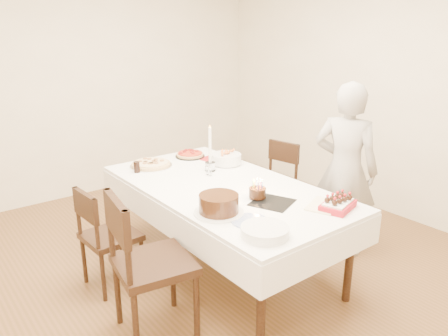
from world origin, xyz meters
TOP-DOWN VIEW (x-y plane):
  - floor at (0.00, 0.00)m, footprint 5.00×5.00m
  - wall_back at (0.00, 2.50)m, footprint 4.50×0.04m
  - wall_right at (2.25, 0.00)m, footprint 0.04×5.00m
  - dining_table at (0.07, 0.04)m, footprint 1.44×2.28m
  - chair_right_savory at (1.02, 0.45)m, footprint 0.51×0.51m
  - chair_left_savory at (-0.78, 0.39)m, footprint 0.45×0.45m
  - chair_left_dessert at (-0.79, -0.32)m, footprint 0.60×0.60m
  - person at (1.11, -0.35)m, footprint 0.56×0.67m
  - pizza_white at (-0.15, 0.86)m, footprint 0.51×0.51m
  - pizza_pepperoni at (0.31, 0.90)m, footprint 0.30×0.30m
  - red_placemat at (0.43, 0.70)m, footprint 0.23×0.23m
  - pasta_bowl at (0.44, 0.49)m, footprint 0.37×0.37m
  - taper_candle at (0.21, 0.42)m, footprint 0.11×0.11m
  - shaker_pair at (0.13, 0.31)m, footprint 0.08×0.08m
  - cola_glass at (-0.33, 0.78)m, footprint 0.07×0.07m
  - layer_cake at (-0.29, -0.37)m, footprint 0.46×0.46m
  - cake_board at (0.13, -0.46)m, footprint 0.37×0.37m
  - birthday_cake at (0.10, -0.33)m, footprint 0.16×0.16m
  - strawberry_box at (0.42, -0.82)m, footprint 0.31×0.25m
  - box_lid at (0.38, -0.73)m, footprint 0.34×0.29m
  - plate_stack at (-0.27, -0.81)m, footprint 0.35×0.35m
  - china_plate at (-0.21, -0.60)m, footprint 0.26×0.26m

SIDE VIEW (x-z plane):
  - floor at x=0.00m, z-range 0.00..0.00m
  - dining_table at x=0.07m, z-range 0.00..0.75m
  - chair_left_savory at x=-0.78m, z-range 0.00..0.84m
  - chair_right_savory at x=1.02m, z-range 0.00..0.85m
  - chair_left_dessert at x=-0.79m, z-range 0.00..1.02m
  - red_placemat at x=0.43m, z-range 0.75..0.75m
  - cake_board at x=0.13m, z-range 0.74..0.76m
  - box_lid at x=0.38m, z-range 0.74..0.76m
  - china_plate at x=-0.21m, z-range 0.75..0.76m
  - pizza_white at x=-0.15m, z-range 0.75..0.79m
  - pizza_pepperoni at x=0.31m, z-range 0.75..0.79m
  - person at x=1.11m, z-range 0.00..1.55m
  - plate_stack at x=-0.27m, z-range 0.75..0.81m
  - strawberry_box at x=0.42m, z-range 0.75..0.82m
  - shaker_pair at x=0.13m, z-range 0.75..0.83m
  - cola_glass at x=-0.33m, z-range 0.75..0.85m
  - pasta_bowl at x=0.44m, z-range 0.76..0.85m
  - layer_cake at x=-0.29m, z-range 0.75..0.89m
  - birthday_cake at x=0.10m, z-range 0.76..0.90m
  - taper_candle at x=0.21m, z-range 0.75..1.17m
  - wall_back at x=0.00m, z-range 0.00..2.70m
  - wall_right at x=2.25m, z-range 0.00..2.70m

